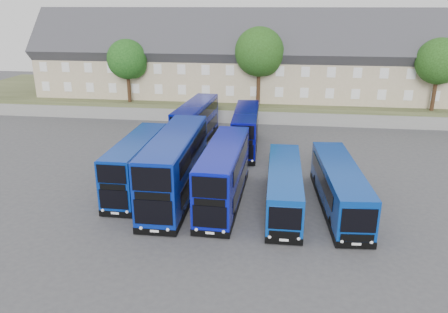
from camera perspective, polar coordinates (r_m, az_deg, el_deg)
ground at (r=30.47m, az=-2.25°, el=-7.31°), size 120.00×120.00×0.00m
retaining_wall at (r=52.64m, az=2.13°, el=5.18°), size 70.00×0.40×1.50m
earth_bank at (r=62.29m, az=3.02°, el=7.64°), size 80.00×20.00×2.00m
terrace_row at (r=57.44m, az=2.79°, el=12.31°), size 54.00×10.40×11.20m
dd_front_left at (r=34.01m, az=-11.24°, el=-1.18°), size 2.38×10.04×3.98m
dd_front_mid at (r=32.06m, az=-6.38°, el=-1.46°), size 2.82×12.00×4.76m
dd_front_right at (r=31.11m, az=-0.05°, el=-2.51°), size 2.76×10.73×4.24m
dd_rear_left at (r=44.96m, az=-3.69°, el=4.32°), size 3.16×10.47×4.10m
dd_rear_right at (r=42.76m, az=2.85°, el=3.40°), size 2.56×9.86×3.89m
coach_east_a at (r=30.95m, az=7.85°, el=-4.11°), size 2.37×10.81×2.95m
coach_east_b at (r=31.53m, az=14.83°, el=-4.00°), size 3.23×11.47×3.09m
tree_west at (r=55.53m, az=-12.38°, el=12.12°), size 4.80×4.80×7.65m
tree_mid at (r=52.76m, az=4.79°, el=13.24°), size 5.76×5.76×9.18m
tree_east at (r=55.11m, az=26.39°, el=10.89°), size 5.12×5.12×8.16m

